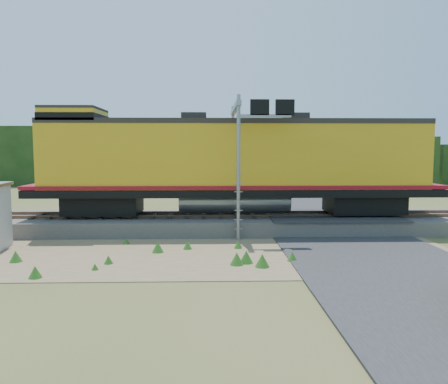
{
  "coord_description": "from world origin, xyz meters",
  "views": [
    {
      "loc": [
        0.45,
        -17.74,
        4.4
      ],
      "look_at": [
        1.02,
        3.0,
        2.4
      ],
      "focal_mm": 35.0,
      "sensor_mm": 36.0,
      "label": 1
    }
  ],
  "objects": [
    {
      "name": "ground",
      "position": [
        0.0,
        0.0,
        0.0
      ],
      "size": [
        140.0,
        140.0,
        0.0
      ],
      "primitive_type": "plane",
      "color": "#475123",
      "rests_on": "ground"
    },
    {
      "name": "ballast",
      "position": [
        0.0,
        6.0,
        0.4
      ],
      "size": [
        70.0,
        5.0,
        0.8
      ],
      "primitive_type": "cube",
      "color": "slate",
      "rests_on": "ground"
    },
    {
      "name": "rails",
      "position": [
        0.0,
        6.0,
        0.88
      ],
      "size": [
        70.0,
        1.54,
        0.16
      ],
      "color": "brown",
      "rests_on": "ballast"
    },
    {
      "name": "dirt_shoulder",
      "position": [
        -2.0,
        0.5,
        0.01
      ],
      "size": [
        26.0,
        8.0,
        0.03
      ],
      "primitive_type": "cube",
      "color": "#8C7754",
      "rests_on": "ground"
    },
    {
      "name": "road",
      "position": [
        7.0,
        0.74,
        0.09
      ],
      "size": [
        7.0,
        66.0,
        0.86
      ],
      "color": "#38383A",
      "rests_on": "ground"
    },
    {
      "name": "tree_line_north",
      "position": [
        0.0,
        38.0,
        3.07
      ],
      "size": [
        130.0,
        3.0,
        6.5
      ],
      "color": "#183312",
      "rests_on": "ground"
    },
    {
      "name": "weed_clumps",
      "position": [
        -3.5,
        0.1,
        0.0
      ],
      "size": [
        15.0,
        6.2,
        0.56
      ],
      "primitive_type": null,
      "color": "#2A5F1B",
      "rests_on": "ground"
    },
    {
      "name": "locomotive",
      "position": [
        1.37,
        6.0,
        3.76
      ],
      "size": [
        21.97,
        3.35,
        5.67
      ],
      "color": "black",
      "rests_on": "rails"
    },
    {
      "name": "signal_gantry",
      "position": [
        2.08,
        5.34,
        5.27
      ],
      "size": [
        2.78,
        6.2,
        7.02
      ],
      "color": "gray",
      "rests_on": "ground"
    }
  ]
}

